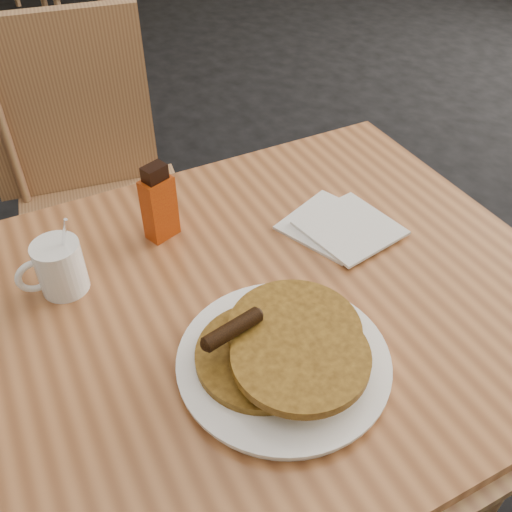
{
  "coord_description": "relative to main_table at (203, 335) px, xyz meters",
  "views": [
    {
      "loc": [
        -0.31,
        -0.56,
        1.43
      ],
      "look_at": [
        0.05,
        0.03,
        0.82
      ],
      "focal_mm": 40.0,
      "sensor_mm": 36.0,
      "label": 1
    }
  ],
  "objects": [
    {
      "name": "napkin_stack",
      "position": [
        0.33,
        0.07,
        0.05
      ],
      "size": [
        0.21,
        0.22,
        0.01
      ],
      "rotation": [
        0.0,
        0.0,
        0.32
      ],
      "color": "white",
      "rests_on": "main_table"
    },
    {
      "name": "chair_main_far",
      "position": [
        0.03,
        0.75,
        -0.12
      ],
      "size": [
        0.53,
        0.53,
        0.98
      ],
      "rotation": [
        0.0,
        0.0,
        -0.22
      ],
      "color": "#AA7F50",
      "rests_on": "floor"
    },
    {
      "name": "main_table",
      "position": [
        0.0,
        0.0,
        0.0
      ],
      "size": [
        1.33,
        0.94,
        0.75
      ],
      "rotation": [
        0.0,
        0.0,
        -0.06
      ],
      "color": "#AF6C3E",
      "rests_on": "floor"
    },
    {
      "name": "coffee_mug",
      "position": [
        -0.17,
        0.18,
        0.09
      ],
      "size": [
        0.11,
        0.08,
        0.15
      ],
      "rotation": [
        0.0,
        0.0,
        0.24
      ],
      "color": "white",
      "rests_on": "main_table"
    },
    {
      "name": "syrup_bottle",
      "position": [
        0.03,
        0.22,
        0.11
      ],
      "size": [
        0.06,
        0.05,
        0.15
      ],
      "rotation": [
        0.0,
        0.0,
        0.29
      ],
      "color": "maroon",
      "rests_on": "main_table"
    },
    {
      "name": "pancake_plate",
      "position": [
        0.06,
        -0.15,
        0.07
      ],
      "size": [
        0.31,
        0.31,
        0.09
      ],
      "rotation": [
        0.0,
        0.0,
        -0.29
      ],
      "color": "white",
      "rests_on": "main_table"
    }
  ]
}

